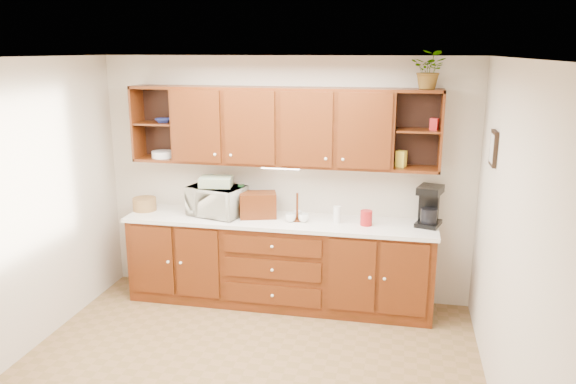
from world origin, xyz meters
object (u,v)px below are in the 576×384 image
at_px(microwave, 217,201).
at_px(bread_box, 258,205).
at_px(potted_plant, 430,70).
at_px(coffee_maker, 429,206).

bearing_deg(microwave, bread_box, 16.40).
relative_size(microwave, potted_plant, 1.56).
height_order(microwave, potted_plant, potted_plant).
bearing_deg(potted_plant, microwave, -177.71).
distance_m(microwave, bread_box, 0.45).
distance_m(microwave, potted_plant, 2.53).
distance_m(bread_box, potted_plant, 2.19).
bearing_deg(bread_box, microwave, 164.62).
bearing_deg(coffee_maker, microwave, -161.31).
relative_size(microwave, bread_box, 1.50).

